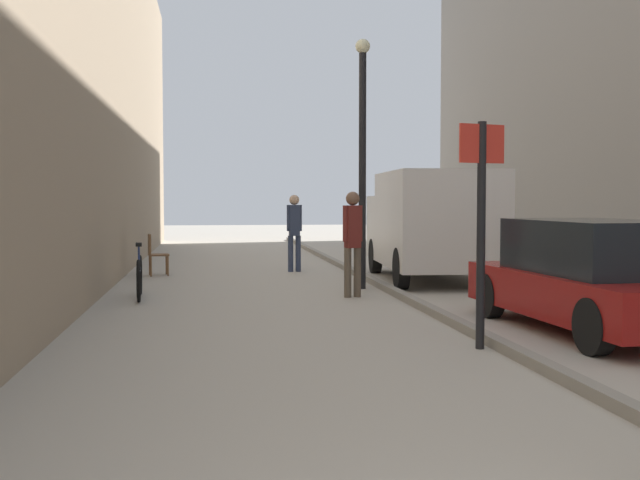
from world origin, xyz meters
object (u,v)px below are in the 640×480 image
at_px(delivery_van, 431,222).
at_px(lamp_post, 362,147).
at_px(parked_car, 595,277).
at_px(pedestrian_main_foreground, 353,236).
at_px(street_sign_post, 481,214).
at_px(pedestrian_far_crossing, 294,227).
at_px(cafe_chair_near_window, 155,251).
at_px(bicycle_leaning, 139,277).

xyz_separation_m(delivery_van, lamp_post, (-1.75, -1.36, 1.49)).
bearing_deg(parked_car, pedestrian_main_foreground, 118.41).
bearing_deg(street_sign_post, delivery_van, -118.41).
relative_size(pedestrian_far_crossing, delivery_van, 0.36).
relative_size(lamp_post, cafe_chair_near_window, 5.06).
bearing_deg(street_sign_post, parked_car, -170.44).
height_order(pedestrian_far_crossing, delivery_van, delivery_van).
relative_size(parked_car, street_sign_post, 1.65).
relative_size(street_sign_post, lamp_post, 0.55).
bearing_deg(pedestrian_far_crossing, delivery_van, -45.91).
bearing_deg(delivery_van, lamp_post, -138.49).
distance_m(pedestrian_far_crossing, delivery_van, 3.59).
relative_size(pedestrian_far_crossing, bicycle_leaning, 1.03).
height_order(lamp_post, cafe_chair_near_window, lamp_post).
relative_size(delivery_van, bicycle_leaning, 2.88).
distance_m(delivery_van, parked_car, 6.71).
distance_m(street_sign_post, cafe_chair_near_window, 10.44).
distance_m(delivery_van, street_sign_post, 7.76).
xyz_separation_m(pedestrian_main_foreground, cafe_chair_near_window, (-3.71, 4.52, -0.52)).
distance_m(pedestrian_main_foreground, parked_car, 4.73).
relative_size(parked_car, cafe_chair_near_window, 4.56).
xyz_separation_m(pedestrian_far_crossing, parked_car, (2.94, -9.09, -0.34)).
height_order(street_sign_post, lamp_post, lamp_post).
xyz_separation_m(pedestrian_main_foreground, parked_car, (2.45, -4.02, -0.36)).
bearing_deg(street_sign_post, pedestrian_far_crossing, -100.48).
distance_m(delivery_van, lamp_post, 2.67).
distance_m(pedestrian_far_crossing, street_sign_post, 10.07).
bearing_deg(cafe_chair_near_window, delivery_van, 63.78).
relative_size(delivery_van, cafe_chair_near_window, 5.43).
xyz_separation_m(pedestrian_far_crossing, bicycle_leaning, (-3.20, -4.76, -0.67)).
xyz_separation_m(pedestrian_main_foreground, delivery_van, (2.17, 2.66, 0.16)).
height_order(pedestrian_far_crossing, lamp_post, lamp_post).
bearing_deg(pedestrian_far_crossing, pedestrian_main_foreground, -88.29).
bearing_deg(pedestrian_far_crossing, parked_car, -75.88).
bearing_deg(cafe_chair_near_window, lamp_post, 43.40).
height_order(delivery_van, cafe_chair_near_window, delivery_van).
bearing_deg(street_sign_post, cafe_chair_near_window, -82.18).
xyz_separation_m(street_sign_post, bicycle_leaning, (-4.29, 5.24, -1.16)).
height_order(delivery_van, parked_car, delivery_van).
bearing_deg(lamp_post, cafe_chair_near_window, 142.08).
bearing_deg(pedestrian_main_foreground, cafe_chair_near_window, -65.09).
xyz_separation_m(pedestrian_far_crossing, cafe_chair_near_window, (-3.22, -0.54, -0.51)).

